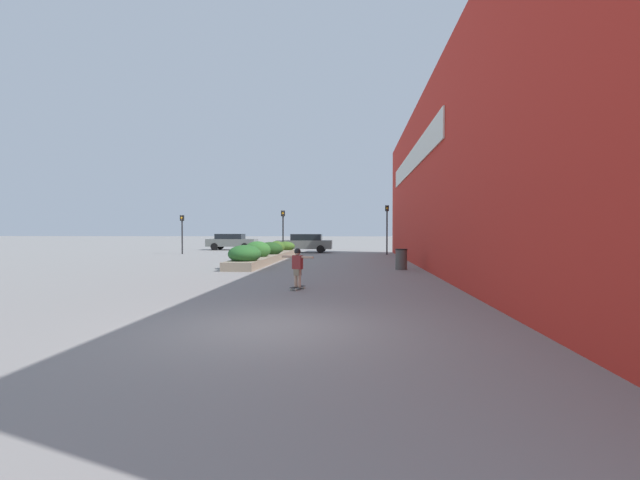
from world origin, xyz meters
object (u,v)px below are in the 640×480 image
at_px(skateboard, 298,287).
at_px(traffic_light_right, 387,221).
at_px(skateboarder, 297,263).
at_px(car_center_left, 232,241).
at_px(trash_bin, 401,259).
at_px(car_leftmost, 305,243).
at_px(traffic_light_far_left, 182,227).
at_px(traffic_light_left, 283,224).

distance_m(skateboard, traffic_light_right, 20.90).
xyz_separation_m(skateboard, skateboarder, (0.00, -0.00, 0.75)).
relative_size(skateboarder, car_center_left, 0.25).
xyz_separation_m(trash_bin, car_leftmost, (-6.40, 15.73, 0.34)).
relative_size(skateboard, skateboarder, 0.58).
distance_m(trash_bin, traffic_light_far_left, 20.49).
relative_size(trash_bin, car_center_left, 0.21).
bearing_deg(skateboard, skateboarder, -65.20).
relative_size(car_leftmost, traffic_light_right, 1.22).
distance_m(car_center_left, traffic_light_left, 9.97).
bearing_deg(trash_bin, skateboard, -118.70).
bearing_deg(skateboarder, traffic_light_far_left, 145.37).
bearing_deg(traffic_light_left, traffic_light_right, 1.00).
height_order(skateboarder, traffic_light_far_left, traffic_light_far_left).
relative_size(skateboarder, traffic_light_right, 0.31).
xyz_separation_m(trash_bin, car_center_left, (-14.15, 20.42, 0.34)).
height_order(car_center_left, traffic_light_far_left, traffic_light_far_left).
height_order(traffic_light_left, traffic_light_far_left, traffic_light_left).
bearing_deg(traffic_light_far_left, skateboard, -59.13).
bearing_deg(traffic_light_right, traffic_light_far_left, -179.07).
bearing_deg(traffic_light_right, car_center_left, 152.89).
height_order(trash_bin, traffic_light_far_left, traffic_light_far_left).
distance_m(car_center_left, traffic_light_right, 16.35).
distance_m(skateboard, traffic_light_left, 20.64).
distance_m(traffic_light_right, traffic_light_far_left, 16.29).
relative_size(traffic_light_right, traffic_light_far_left, 1.23).
distance_m(trash_bin, traffic_light_right, 13.18).
height_order(skateboarder, traffic_light_right, traffic_light_right).
xyz_separation_m(skateboarder, traffic_light_right, (4.31, 20.30, 1.77)).
relative_size(traffic_light_left, traffic_light_right, 0.90).
height_order(car_center_left, traffic_light_right, traffic_light_right).
relative_size(car_center_left, traffic_light_right, 1.24).
xyz_separation_m(car_center_left, traffic_light_right, (14.47, -7.41, 1.74)).
bearing_deg(car_center_left, traffic_light_left, 40.00).
distance_m(car_leftmost, traffic_light_far_left, 10.10).
height_order(traffic_light_left, traffic_light_right, traffic_light_right).
distance_m(trash_bin, car_leftmost, 16.99).
distance_m(traffic_light_left, traffic_light_far_left, 8.15).
height_order(car_center_left, traffic_light_left, traffic_light_left).
bearing_deg(car_center_left, trash_bin, 34.72).
bearing_deg(trash_bin, car_leftmost, 112.16).
bearing_deg(traffic_light_far_left, traffic_light_left, 0.87).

